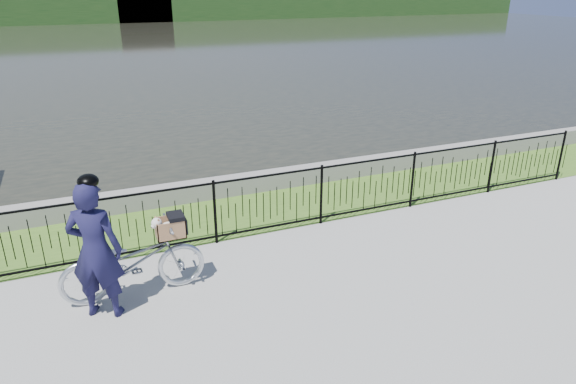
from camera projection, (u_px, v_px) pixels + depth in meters
name	position (u px, v px, depth m)	size (l,w,h in m)	color
ground	(308.00, 276.00, 7.87)	(120.00, 120.00, 0.00)	gray
grass_strip	(253.00, 211.00, 10.09)	(60.00, 2.00, 0.01)	#456C22
water	(111.00, 47.00, 36.06)	(120.00, 120.00, 0.00)	#26271D
quay_wall	(237.00, 185.00, 10.87)	(60.00, 0.30, 0.40)	gray
fence	(270.00, 203.00, 9.02)	(14.00, 0.06, 1.15)	black
far_treeline	(88.00, 9.00, 58.56)	(120.00, 6.00, 3.00)	#25481B
far_building_right	(143.00, 7.00, 59.39)	(6.00, 3.00, 3.20)	gray
bicycle_rig	(134.00, 261.00, 7.21)	(2.01, 0.70, 1.17)	silver
cyclist	(95.00, 249.00, 6.61)	(0.83, 0.71, 2.00)	#151336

